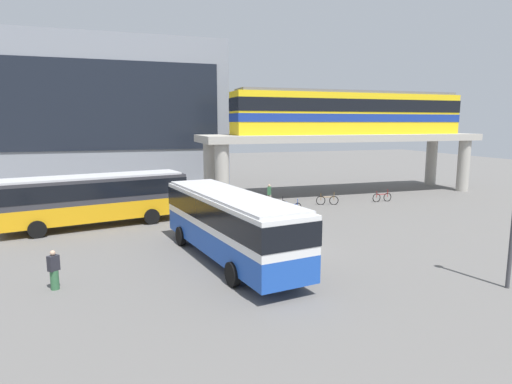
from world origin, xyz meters
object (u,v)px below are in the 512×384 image
pedestrian_by_bike_rack (269,195)px  bicycle_black (276,205)px  train (350,112)px  bus_secondary (96,195)px  pedestrian_walking_across (54,271)px  station_building (100,115)px  bicycle_blue (292,208)px  bus_main (229,219)px  bicycle_brown (327,200)px  bicycle_red (382,197)px

pedestrian_by_bike_rack → bicycle_black: bearing=-97.8°
train → bicycle_black: (-9.13, -5.27, -7.03)m
train → bicycle_black: 12.67m
bus_secondary → pedestrian_walking_across: bus_secondary is taller
station_building → train: size_ratio=1.13×
bicycle_blue → pedestrian_by_bike_rack: 3.83m
bicycle_black → bus_main: bearing=-121.3°
bicycle_black → pedestrian_walking_across: pedestrian_walking_across is taller
station_building → train: station_building is taller
bus_secondary → pedestrian_by_bike_rack: bearing=15.5°
station_building → bicycle_brown: bearing=-46.7°
train → bus_main: train is taller
station_building → bicycle_black: (12.43, -18.80, -6.92)m
bicycle_brown → pedestrian_walking_across: pedestrian_walking_across is taller
pedestrian_by_bike_rack → station_building: bearing=127.8°
bicycle_black → bicycle_brown: same height
bicycle_red → pedestrian_walking_across: 26.43m
station_building → pedestrian_by_bike_rack: bearing=-52.2°
train → bicycle_black: size_ratio=12.19×
pedestrian_walking_across → bicycle_brown: bearing=34.2°
train → station_building: bearing=147.9°
bus_main → pedestrian_by_bike_rack: (6.70, 12.84, -1.24)m
bicycle_black → pedestrian_walking_across: bearing=-139.4°
train → bus_main: 22.74m
bus_main → bus_secondary: 11.12m
bicycle_red → bicycle_brown: bearing=177.7°
train → bicycle_brown: size_ratio=12.66×
bus_main → pedestrian_walking_across: bus_main is taller
bicycle_blue → bus_main: bearing=-128.0°
bus_secondary → pedestrian_by_bike_rack: (12.82, 3.55, -1.24)m
bus_main → pedestrian_by_bike_rack: bus_main is taller
bus_main → bus_secondary: same height
station_building → bicycle_red: station_building is taller
bicycle_black → pedestrian_by_bike_rack: bearing=82.2°
bus_secondary → bicycle_brown: bearing=6.3°
station_building → bicycle_blue: station_building is taller
bicycle_blue → bicycle_red: size_ratio=0.95×
bicycle_red → bicycle_blue: bearing=-167.7°
pedestrian_walking_across → pedestrian_by_bike_rack: pedestrian_by_bike_rack is taller
bus_main → bicycle_brown: (11.01, 11.18, -1.63)m
station_building → train: bearing=-32.1°
bicycle_black → bicycle_blue: bearing=-64.0°
station_building → pedestrian_by_bike_rack: (12.75, -16.44, -6.53)m
bicycle_blue → bicycle_brown: size_ratio=0.99×
bus_main → bicycle_black: (6.37, 10.48, -1.63)m
bus_secondary → train: bearing=16.6°
bus_secondary → bicycle_blue: size_ratio=6.63×
bicycle_brown → pedestrian_walking_across: size_ratio=1.10×
station_building → pedestrian_walking_across: station_building is taller
train → bus_secondary: size_ratio=1.93×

